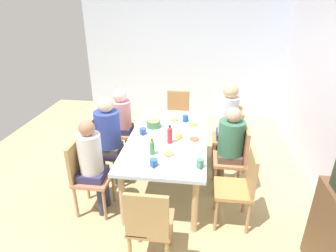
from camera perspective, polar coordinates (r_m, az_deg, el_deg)
ground_plane at (r=3.98m, az=0.00°, el=-11.57°), size 6.29×6.29×0.00m
wall_left at (r=5.97m, az=3.41°, el=14.44°), size 0.12×4.14×2.60m
dining_table at (r=3.64m, az=0.00°, el=-3.25°), size 1.84×0.99×0.73m
chair_0 at (r=4.87m, az=1.97°, el=2.40°), size 0.40×0.40×0.90m
chair_1 at (r=3.90m, az=-12.87°, el=-4.22°), size 0.40×0.40×0.90m
person_1 at (r=3.77m, az=-11.92°, el=-1.29°), size 0.33×0.33×1.22m
chair_2 at (r=3.41m, az=-16.28°, el=-9.11°), size 0.40×0.40×0.90m
person_2 at (r=3.29m, az=-15.14°, el=-6.72°), size 0.30×0.30×1.18m
chair_3 at (r=2.67m, az=-3.80°, el=-19.06°), size 0.40×0.40×0.90m
chair_4 at (r=4.25m, az=12.86°, el=-1.70°), size 0.40×0.40×0.90m
person_4 at (r=4.14m, az=11.94°, el=1.50°), size 0.30×0.30×1.29m
chair_5 at (r=3.20m, az=14.56°, el=-11.44°), size 0.40×0.40×0.90m
chair_6 at (r=4.42m, az=-10.27°, el=-0.43°), size 0.40×0.40×0.90m
person_6 at (r=4.32m, az=-9.30°, el=1.73°), size 0.30×0.30×1.15m
chair_7 at (r=3.71m, az=13.58°, el=-5.88°), size 0.40×0.40×0.90m
person_7 at (r=3.61m, az=12.46°, el=-3.16°), size 0.32×0.32×1.17m
plate_0 at (r=3.18m, az=0.11°, el=-5.78°), size 0.22×0.22×0.04m
plate_1 at (r=4.05m, az=1.26°, el=1.20°), size 0.23×0.23×0.04m
plate_2 at (r=3.51m, az=5.34°, el=-2.76°), size 0.23×0.23×0.04m
plate_3 at (r=3.91m, az=5.07°, el=0.21°), size 0.22×0.22×0.04m
bowl_0 at (r=3.85m, az=-2.95°, el=0.60°), size 0.19×0.19×0.11m
cup_0 at (r=3.54m, az=2.16°, el=-2.05°), size 0.12×0.08×0.07m
cup_1 at (r=3.66m, az=-5.14°, el=-1.06°), size 0.12×0.09×0.08m
cup_2 at (r=2.97m, az=6.52°, el=-7.54°), size 0.11×0.07×0.10m
cup_3 at (r=2.99m, az=-2.92°, el=-7.43°), size 0.12×0.08×0.08m
cup_4 at (r=4.04m, az=3.56°, el=1.56°), size 0.12×0.08×0.09m
cup_5 at (r=4.00m, az=-5.29°, el=1.14°), size 0.12×0.08×0.07m
bottle_0 at (r=3.17m, az=-3.25°, el=-4.31°), size 0.06×0.06×0.19m
bottle_1 at (r=3.40m, az=0.36°, el=-1.80°), size 0.06×0.06×0.23m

